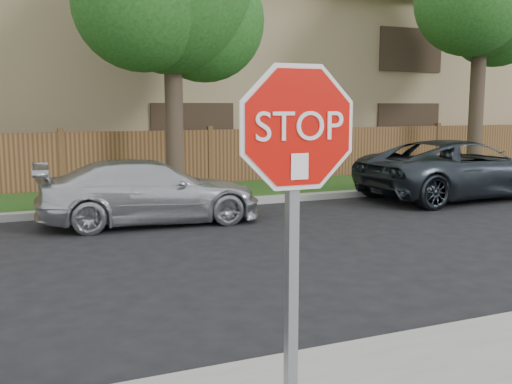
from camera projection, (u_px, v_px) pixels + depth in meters
name	position (u px, v px, depth m)	size (l,w,h in m)	color
ground	(205.00, 378.00, 5.03)	(90.00, 90.00, 0.00)	black
far_curb	(79.00, 212.00, 12.42)	(70.00, 0.30, 0.15)	gray
grass_strip	(70.00, 201.00, 13.92)	(70.00, 3.00, 0.12)	#1E4714
fence	(62.00, 164.00, 15.27)	(70.00, 0.12, 1.60)	#4D301B
apartment_building	(41.00, 68.00, 19.96)	(35.20, 9.20, 7.20)	tan
stop_sign	(296.00, 183.00, 3.46)	(1.01, 0.13, 2.55)	gray
sedan_right	(150.00, 192.00, 11.58)	(1.74, 4.27, 1.24)	silver
sedan_far_right	(460.00, 169.00, 14.71)	(2.40, 5.20, 1.45)	#2E363E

